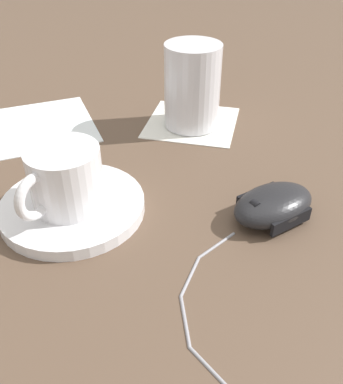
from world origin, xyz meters
The scene contains 8 objects.
ground_plane centered at (0.00, 0.00, 0.00)m, with size 3.00×3.00×0.00m, color brown.
saucer centered at (0.08, 0.07, 0.01)m, with size 0.16×0.16×0.01m, color white.
coffee_cup centered at (0.08, 0.07, 0.05)m, with size 0.09×0.09×0.07m.
computer_mouse centered at (-0.13, 0.12, 0.02)m, with size 0.11×0.09×0.03m.
mouse_cable centered at (-0.05, 0.26, 0.00)m, with size 0.11×0.23×0.00m.
napkin_under_glass centered at (-0.10, -0.11, 0.00)m, with size 0.13×0.13×0.00m, color silver.
drinking_glass centered at (-0.10, -0.11, 0.06)m, with size 0.08×0.08×0.12m, color silver.
napkin_spare centered at (0.13, -0.15, 0.00)m, with size 0.16×0.16×0.00m, color white.
Camera 1 is at (0.04, 0.46, 0.30)m, focal length 40.00 mm.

